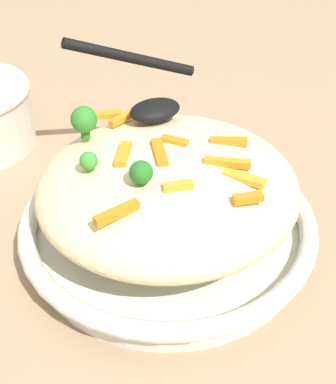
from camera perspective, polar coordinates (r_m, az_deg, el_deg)
name	(u,v)px	position (r m, az deg, el deg)	size (l,w,h in m)	color
ground_plane	(168,242)	(0.57, 0.00, -5.39)	(2.40, 2.40, 0.00)	#9E7F60
serving_bowl	(168,226)	(0.56, 0.00, -3.70)	(0.31, 0.31, 0.04)	silver
pasta_mound	(168,186)	(0.52, 0.00, 0.61)	(0.26, 0.25, 0.08)	beige
carrot_piece_0	(159,153)	(0.50, -0.92, 4.22)	(0.04, 0.01, 0.01)	orange
carrot_piece_1	(244,178)	(0.48, 8.15, 1.47)	(0.04, 0.01, 0.01)	orange
carrot_piece_2	(117,213)	(0.44, -5.51, -2.22)	(0.04, 0.01, 0.01)	orange
carrot_piece_3	(123,154)	(0.50, -4.79, 4.08)	(0.04, 0.01, 0.01)	orange
carrot_piece_4	(229,142)	(0.53, 6.50, 5.38)	(0.04, 0.01, 0.01)	orange
carrot_piece_5	(106,114)	(0.58, -6.66, 8.23)	(0.04, 0.01, 0.01)	orange
carrot_piece_6	(248,198)	(0.46, 8.55, -0.63)	(0.03, 0.01, 0.01)	orange
carrot_piece_7	(227,163)	(0.49, 6.37, 3.13)	(0.04, 0.01, 0.01)	orange
carrot_piece_8	(178,187)	(0.46, 1.09, 0.59)	(0.03, 0.01, 0.01)	orange
carrot_piece_9	(124,117)	(0.58, -4.75, 7.98)	(0.04, 0.01, 0.01)	orange
carrot_piece_10	(175,142)	(0.52, 0.70, 5.40)	(0.03, 0.01, 0.01)	orange
broccoli_floret_0	(89,161)	(0.49, -8.47, 3.29)	(0.02, 0.02, 0.02)	#377928
broccoli_floret_1	(84,120)	(0.54, -8.97, 7.59)	(0.03, 0.03, 0.03)	#296820
broccoli_floret_2	(141,173)	(0.46, -2.89, 2.06)	(0.02, 0.02, 0.03)	#205B1C
serving_spoon	(146,90)	(0.58, -2.36, 10.82)	(0.15, 0.11, 0.07)	black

